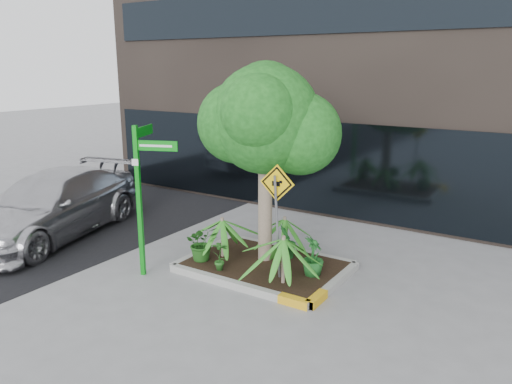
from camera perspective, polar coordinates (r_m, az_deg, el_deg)
The scene contains 14 objects.
ground at distance 10.53m, azimuth -0.81°, elevation -9.17°, with size 80.00×80.00×0.00m, color gray.
asphalt_road at distance 14.91m, azimuth -22.18°, elevation -3.11°, with size 7.00×80.00×0.01m, color black.
planter at distance 10.59m, azimuth 1.07°, elevation -8.44°, with size 3.35×2.36×0.15m.
tree at distance 10.13m, azimuth 1.14°, elevation 8.30°, with size 2.86×2.54×4.29m.
palm_front at distance 9.39m, azimuth 3.18°, elevation -5.40°, with size 1.06×1.06×1.18m.
palm_left at distance 10.72m, azimuth -3.89°, elevation -3.22°, with size 0.99×0.99×1.10m.
palm_back at distance 11.00m, azimuth 3.29°, elevation -3.10°, with size 0.91×0.91×1.02m.
parked_car at distance 13.50m, azimuth -22.30°, elevation -1.40°, with size 2.22×5.45×1.58m, color #B8B7BC.
shrub_a at distance 10.70m, azimuth -6.17°, elevation -5.78°, with size 0.69×0.69×0.77m, color #1D5217.
shrub_b at distance 9.96m, azimuth 6.51°, elevation -7.34°, with size 0.43×0.43×0.77m, color #1D6222.
shrub_c at distance 10.17m, azimuth -4.15°, elevation -7.23°, with size 0.33×0.33×0.63m, color #235F1D.
shrub_d at distance 10.73m, azimuth 3.62°, elevation -5.64°, with size 0.43×0.43×0.77m, color #1A5B1E.
street_sign_post at distance 10.14m, azimuth -12.87°, elevation 0.87°, with size 1.12×0.87×3.07m.
cattle_sign at distance 9.31m, azimuth 2.43°, elevation -1.29°, with size 0.70×0.30×2.28m.
Camera 1 is at (5.33, -8.06, 4.18)m, focal length 35.00 mm.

